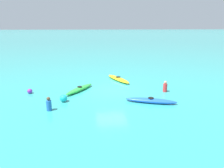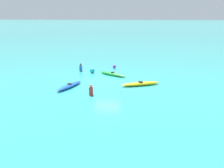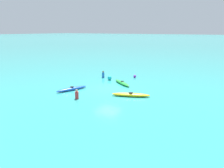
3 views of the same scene
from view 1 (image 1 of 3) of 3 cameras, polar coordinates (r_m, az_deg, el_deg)
ground_plane at (r=16.55m, az=-0.15°, el=-1.88°), size 600.00×600.00×0.00m
kayak_yellow at (r=19.62m, az=1.73°, el=1.43°), size 2.04×3.56×0.37m
kayak_green at (r=16.68m, az=-8.94°, el=-1.36°), size 2.32×3.08×0.37m
kayak_blue at (r=14.18m, az=10.70°, el=-4.53°), size 3.45×1.69×0.37m
buoy_purple at (r=17.06m, az=-21.81°, el=-1.84°), size 0.37×0.37×0.37m
buoy_cyan at (r=14.49m, az=-13.28°, el=-3.86°), size 0.51×0.51×0.51m
person_near_shore at (r=13.22m, az=-17.09°, el=-5.47°), size 0.39×0.39×0.88m
person_by_kayaks at (r=16.73m, az=14.49°, el=-0.82°), size 0.44×0.44×0.88m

